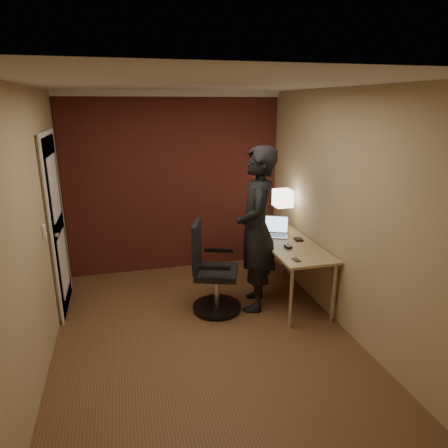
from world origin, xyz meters
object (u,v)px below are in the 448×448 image
(laptop, at_px, (275,230))
(mouse, at_px, (288,247))
(desk_lamp, at_px, (283,199))
(phone, at_px, (296,260))
(wallet, at_px, (298,239))
(desk, at_px, (293,251))
(person, at_px, (256,230))
(office_chair, at_px, (211,273))

(laptop, bearing_deg, mouse, -93.64)
(desk_lamp, xyz_separation_m, phone, (-0.27, -1.06, -0.41))
(mouse, distance_m, wallet, 0.32)
(laptop, height_order, phone, laptop)
(desk, relative_size, phone, 13.04)
(desk, relative_size, desk_lamp, 2.80)
(laptop, xyz_separation_m, wallet, (0.20, -0.28, -0.05))
(person, bearing_deg, mouse, 96.38)
(desk, height_order, office_chair, office_chair)
(desk, distance_m, laptop, 0.38)
(desk_lamp, height_order, mouse, desk_lamp)
(desk_lamp, distance_m, person, 0.85)
(desk, distance_m, wallet, 0.16)
(laptop, relative_size, phone, 3.56)
(desk_lamp, bearing_deg, office_chair, -152.19)
(laptop, relative_size, person, 0.21)
(phone, bearing_deg, person, 117.71)
(laptop, bearing_deg, office_chair, -157.28)
(laptop, distance_m, phone, 0.87)
(mouse, bearing_deg, person, 163.53)
(desk_lamp, distance_m, phone, 1.17)
(desk, height_order, phone, phone)
(desk, bearing_deg, mouse, -129.47)
(phone, bearing_deg, desk_lamp, 70.20)
(desk_lamp, relative_size, office_chair, 0.51)
(wallet, bearing_deg, mouse, -136.92)
(wallet, relative_size, person, 0.06)
(mouse, height_order, office_chair, office_chair)
(desk, xyz_separation_m, person, (-0.52, -0.11, 0.35))
(phone, relative_size, office_chair, 0.11)
(desk, distance_m, office_chair, 1.07)
(desk_lamp, height_order, person, person)
(office_chair, xyz_separation_m, person, (0.53, -0.02, 0.49))
(phone, distance_m, office_chair, 0.99)
(desk, distance_m, person, 0.64)
(desk, xyz_separation_m, office_chair, (-1.06, -0.09, -0.14))
(desk_lamp, height_order, laptop, desk_lamp)
(mouse, relative_size, wallet, 0.91)
(mouse, xyz_separation_m, office_chair, (-0.90, 0.11, -0.28))
(wallet, bearing_deg, desk, -162.33)
(desk, xyz_separation_m, phone, (-0.23, -0.56, 0.13))
(desk, xyz_separation_m, desk_lamp, (0.04, 0.49, 0.55))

